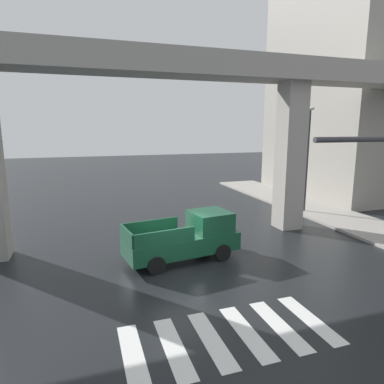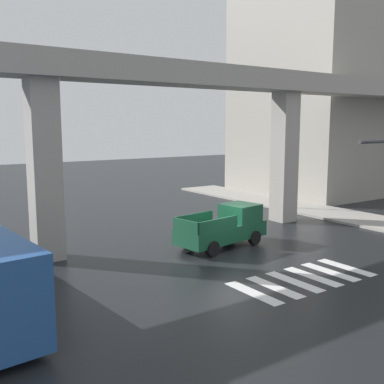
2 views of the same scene
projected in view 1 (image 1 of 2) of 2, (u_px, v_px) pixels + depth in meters
ground_plane at (182, 270)px, 14.09m from camera, size 120.00×120.00×0.00m
crosswalk_stripes at (229, 336)px, 9.66m from camera, size 6.05×2.80×0.01m
elevated_overpass at (157, 78)px, 16.29m from camera, size 57.47×2.31×9.56m
sidewalk_east at (371, 229)px, 19.67m from camera, size 4.00×36.00×0.15m
pickup_truck at (188, 238)px, 15.19m from camera, size 5.33×2.65×2.08m
street_lamp_mid_block at (308, 147)px, 22.81m from camera, size 0.44×0.70×7.24m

